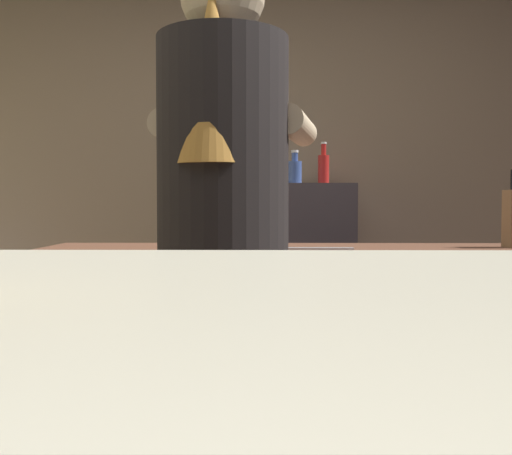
{
  "coord_description": "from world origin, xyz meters",
  "views": [
    {
      "loc": [
        0.07,
        -1.33,
        1.09
      ],
      "look_at": [
        0.07,
        -0.75,
        1.06
      ],
      "focal_mm": 41.03,
      "sensor_mm": 36.0,
      "label": 1
    }
  ],
  "objects_px": {
    "mixing_bowl": "(208,241)",
    "chefs_knife": "(317,249)",
    "bartender": "(223,236)",
    "bottle_vinegar": "(295,171)",
    "bottle_soy": "(324,168)",
    "bottle_hot_sauce": "(256,170)"
  },
  "relations": [
    {
      "from": "bartender",
      "to": "bottle_hot_sauce",
      "type": "distance_m",
      "value": 1.78
    },
    {
      "from": "mixing_bowl",
      "to": "bottle_vinegar",
      "type": "xyz_separation_m",
      "value": [
        0.35,
        1.21,
        0.3
      ]
    },
    {
      "from": "bartender",
      "to": "chefs_knife",
      "type": "xyz_separation_m",
      "value": [
        0.28,
        0.4,
        -0.06
      ]
    },
    {
      "from": "bottle_vinegar",
      "to": "bottle_soy",
      "type": "relative_size",
      "value": 0.75
    },
    {
      "from": "chefs_knife",
      "to": "bottle_vinegar",
      "type": "bearing_deg",
      "value": 91.1
    },
    {
      "from": "bottle_soy",
      "to": "bottle_hot_sauce",
      "type": "xyz_separation_m",
      "value": [
        -0.38,
        -0.03,
        -0.02
      ]
    },
    {
      "from": "bottle_hot_sauce",
      "to": "bartender",
      "type": "bearing_deg",
      "value": -92.09
    },
    {
      "from": "bartender",
      "to": "mixing_bowl",
      "type": "xyz_separation_m",
      "value": [
        -0.08,
        0.43,
        -0.04
      ]
    },
    {
      "from": "bottle_vinegar",
      "to": "bottle_hot_sauce",
      "type": "distance_m",
      "value": 0.24
    },
    {
      "from": "bartender",
      "to": "bottle_vinegar",
      "type": "relative_size",
      "value": 9.7
    },
    {
      "from": "mixing_bowl",
      "to": "bottle_soy",
      "type": "distance_m",
      "value": 1.49
    },
    {
      "from": "bartender",
      "to": "bottle_vinegar",
      "type": "xyz_separation_m",
      "value": [
        0.27,
        1.64,
        0.26
      ]
    },
    {
      "from": "bottle_vinegar",
      "to": "bottle_hot_sauce",
      "type": "xyz_separation_m",
      "value": [
        -0.21,
        0.11,
        0.01
      ]
    },
    {
      "from": "bartender",
      "to": "mixing_bowl",
      "type": "height_order",
      "value": "bartender"
    },
    {
      "from": "bartender",
      "to": "mixing_bowl",
      "type": "relative_size",
      "value": 9.24
    },
    {
      "from": "bartender",
      "to": "bottle_vinegar",
      "type": "height_order",
      "value": "bartender"
    },
    {
      "from": "chefs_knife",
      "to": "bottle_hot_sauce",
      "type": "bearing_deg",
      "value": 99.85
    },
    {
      "from": "mixing_bowl",
      "to": "chefs_knife",
      "type": "relative_size",
      "value": 0.78
    },
    {
      "from": "chefs_knife",
      "to": "bottle_vinegar",
      "type": "distance_m",
      "value": 1.28
    },
    {
      "from": "mixing_bowl",
      "to": "bottle_soy",
      "type": "relative_size",
      "value": 0.79
    },
    {
      "from": "bottle_soy",
      "to": "bottle_hot_sauce",
      "type": "relative_size",
      "value": 1.2
    },
    {
      "from": "bottle_soy",
      "to": "mixing_bowl",
      "type": "bearing_deg",
      "value": -111.06
    }
  ]
}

